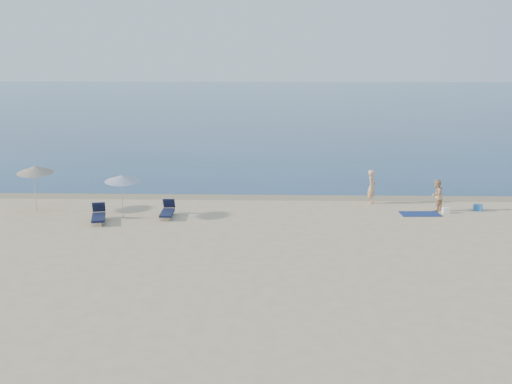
# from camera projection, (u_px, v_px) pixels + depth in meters

# --- Properties ---
(ground) EXTENTS (160.00, 160.00, 0.00)m
(ground) POSITION_uv_depth(u_px,v_px,m) (357.00, 369.00, 15.58)
(ground) COLOR tan
(ground) RESTS_ON ground
(sea) EXTENTS (240.00, 160.00, 0.01)m
(sea) POSITION_uv_depth(u_px,v_px,m) (287.00, 99.00, 113.37)
(sea) COLOR navy
(sea) RESTS_ON ground
(wet_sand_strip) EXTENTS (240.00, 1.60, 0.00)m
(wet_sand_strip) POSITION_uv_depth(u_px,v_px,m) (313.00, 197.00, 34.55)
(wet_sand_strip) COLOR #847254
(wet_sand_strip) RESTS_ON ground
(person_left) EXTENTS (0.65, 0.75, 1.75)m
(person_left) POSITION_uv_depth(u_px,v_px,m) (372.00, 187.00, 33.04)
(person_left) COLOR tan
(person_left) RESTS_ON ground
(person_right) EXTENTS (0.94, 0.97, 1.57)m
(person_right) POSITION_uv_depth(u_px,v_px,m) (436.00, 195.00, 31.42)
(person_right) COLOR tan
(person_right) RESTS_ON ground
(beach_towel) EXTENTS (1.91, 1.12, 0.03)m
(beach_towel) POSITION_uv_depth(u_px,v_px,m) (420.00, 214.00, 30.88)
(beach_towel) COLOR #102051
(beach_towel) RESTS_ON ground
(white_bag) EXTENTS (0.33, 0.28, 0.27)m
(white_bag) POSITION_uv_depth(u_px,v_px,m) (446.00, 210.00, 31.08)
(white_bag) COLOR white
(white_bag) RESTS_ON ground
(blue_cooler) EXTENTS (0.51, 0.45, 0.31)m
(blue_cooler) POSITION_uv_depth(u_px,v_px,m) (478.00, 208.00, 31.58)
(blue_cooler) COLOR #215FB3
(blue_cooler) RESTS_ON ground
(umbrella_near) EXTENTS (1.99, 2.00, 2.14)m
(umbrella_near) POSITION_uv_depth(u_px,v_px,m) (122.00, 178.00, 29.98)
(umbrella_near) COLOR silver
(umbrella_near) RESTS_ON ground
(umbrella_far) EXTENTS (1.94, 1.97, 2.38)m
(umbrella_far) POSITION_uv_depth(u_px,v_px,m) (35.00, 169.00, 31.17)
(umbrella_far) COLOR silver
(umbrella_far) RESTS_ON ground
(lounger_left) EXTENTS (1.00, 1.91, 0.80)m
(lounger_left) POSITION_uv_depth(u_px,v_px,m) (99.00, 216.00, 29.41)
(lounger_left) COLOR #121833
(lounger_left) RESTS_ON ground
(lounger_right) EXTENTS (0.62, 1.74, 0.76)m
(lounger_right) POSITION_uv_depth(u_px,v_px,m) (167.00, 211.00, 30.32)
(lounger_right) COLOR #141A38
(lounger_right) RESTS_ON ground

